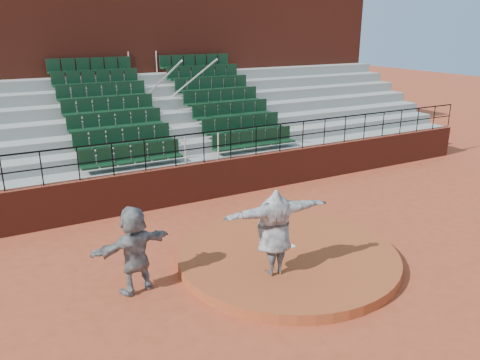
% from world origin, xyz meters
% --- Properties ---
extents(ground, '(90.00, 90.00, 0.00)m').
position_xyz_m(ground, '(0.00, 0.00, 0.00)').
color(ground, '#A74125').
rests_on(ground, ground).
extents(pitchers_mound, '(5.50, 5.50, 0.25)m').
position_xyz_m(pitchers_mound, '(0.00, 0.00, 0.12)').
color(pitchers_mound, '#9E4523').
rests_on(pitchers_mound, ground).
extents(pitching_rubber, '(0.60, 0.15, 0.03)m').
position_xyz_m(pitching_rubber, '(0.00, 0.15, 0.27)').
color(pitching_rubber, white).
rests_on(pitching_rubber, pitchers_mound).
extents(boundary_wall, '(24.00, 0.30, 1.30)m').
position_xyz_m(boundary_wall, '(0.00, 5.00, 0.65)').
color(boundary_wall, maroon).
rests_on(boundary_wall, ground).
extents(wall_railing, '(24.04, 0.05, 1.03)m').
position_xyz_m(wall_railing, '(0.00, 5.00, 2.03)').
color(wall_railing, black).
rests_on(wall_railing, boundary_wall).
extents(seating_deck, '(24.00, 5.97, 4.63)m').
position_xyz_m(seating_deck, '(0.00, 8.65, 1.44)').
color(seating_deck, gray).
rests_on(seating_deck, ground).
extents(press_box_facade, '(24.00, 3.00, 7.10)m').
position_xyz_m(press_box_facade, '(0.00, 12.60, 3.55)').
color(press_box_facade, maroon).
rests_on(press_box_facade, ground).
extents(pitcher, '(2.54, 0.91, 2.02)m').
position_xyz_m(pitcher, '(-0.89, -0.73, 1.26)').
color(pitcher, black).
rests_on(pitcher, pitchers_mound).
extents(fielder, '(1.93, 0.92, 2.00)m').
position_xyz_m(fielder, '(-3.74, 0.43, 1.00)').
color(fielder, black).
rests_on(fielder, ground).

